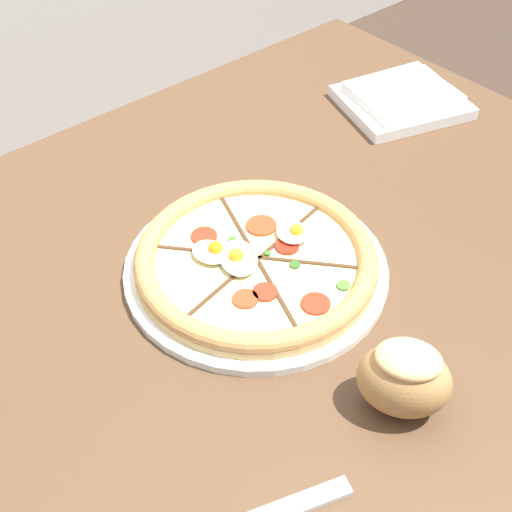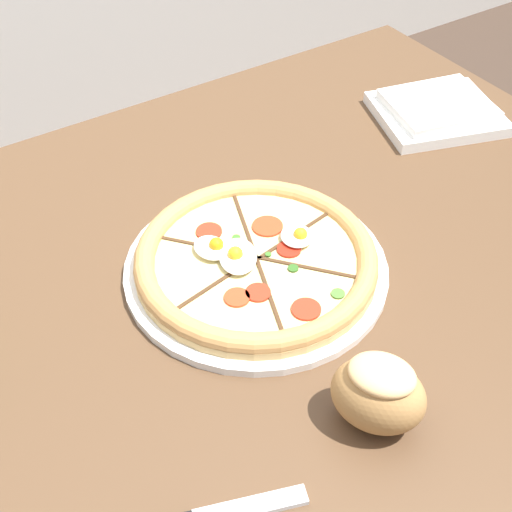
{
  "view_description": "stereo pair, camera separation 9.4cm",
  "coord_description": "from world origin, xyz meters",
  "views": [
    {
      "loc": [
        -0.41,
        -0.53,
        1.44
      ],
      "look_at": [
        0.04,
        -0.01,
        0.8
      ],
      "focal_mm": 50.0,
      "sensor_mm": 36.0,
      "label": 1
    },
    {
      "loc": [
        -0.33,
        -0.59,
        1.44
      ],
      "look_at": [
        0.04,
        -0.01,
        0.8
      ],
      "focal_mm": 50.0,
      "sensor_mm": 36.0,
      "label": 2
    }
  ],
  "objects": [
    {
      "name": "dining_table",
      "position": [
        0.0,
        0.0,
        0.67
      ],
      "size": [
        1.38,
        0.94,
        0.77
      ],
      "color": "#513823",
      "rests_on": "ground_plane"
    },
    {
      "name": "pizza",
      "position": [
        0.04,
        -0.01,
        0.79
      ],
      "size": [
        0.36,
        0.36,
        0.05
      ],
      "color": "white",
      "rests_on": "dining_table"
    },
    {
      "name": "bread_piece_near",
      "position": [
        0.03,
        -0.28,
        0.82
      ],
      "size": [
        0.12,
        0.13,
        0.09
      ],
      "rotation": [
        0.0,
        0.0,
        2.17
      ],
      "color": "#B27F47",
      "rests_on": "dining_table"
    },
    {
      "name": "napkin_folded",
      "position": [
        0.52,
        0.14,
        0.78
      ],
      "size": [
        0.25,
        0.23,
        0.04
      ],
      "rotation": [
        0.0,
        0.0,
        -0.32
      ],
      "color": "white",
      "rests_on": "dining_table"
    }
  ]
}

